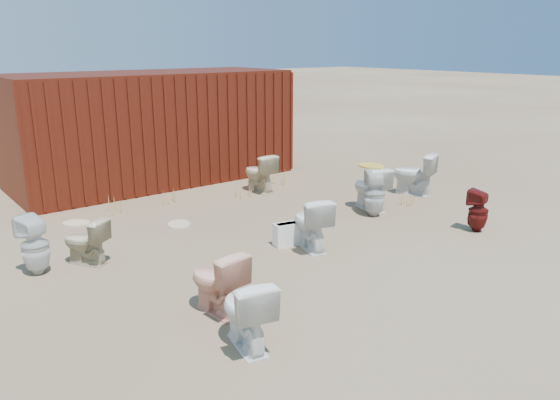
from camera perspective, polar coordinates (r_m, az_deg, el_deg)
ground at (r=8.54m, az=2.49°, el=-4.42°), size 100.00×100.00×0.00m
shipping_container at (r=12.55m, az=-13.17°, el=7.42°), size 6.00×2.40×2.40m
toilet_front_a at (r=5.59m, az=-3.57°, el=-11.58°), size 0.60×0.84×0.78m
toilet_front_pink at (r=6.29m, az=-6.60°, el=-8.44°), size 0.51×0.80×0.77m
toilet_front_c at (r=8.15m, az=3.25°, el=-2.40°), size 0.68×0.90×0.81m
toilet_front_maroon at (r=9.49m, az=20.00°, el=-1.07°), size 0.37×0.38×0.70m
toilet_front_e at (r=11.45m, az=13.80°, el=2.67°), size 0.76×0.96×0.86m
toilet_back_a at (r=7.96m, az=-24.24°, el=-4.33°), size 0.46×0.46×0.81m
toilet_back_beige_left at (r=8.08m, az=-19.68°, el=-4.10°), size 0.67×0.74×0.66m
toilet_back_beige_right at (r=11.36m, az=-2.19°, el=2.85°), size 0.48×0.80×0.80m
toilet_back_yellowlid at (r=10.22m, az=9.40°, el=1.23°), size 0.61×0.88×0.82m
toilet_back_e at (r=9.84m, az=9.84°, el=0.67°), size 0.53×0.53×0.83m
yellow_lid at (r=10.13m, az=9.51°, el=3.54°), size 0.42×0.52×0.02m
loose_tank at (r=8.38m, az=1.02°, el=-3.54°), size 0.53×0.30×0.35m
loose_lid_near at (r=9.48m, az=-10.53°, el=-2.52°), size 0.53×0.60×0.02m
loose_lid_far at (r=10.02m, az=-20.51°, el=-2.27°), size 0.59×0.58×0.02m
weed_clump_a at (r=10.34m, az=-17.29°, el=-0.62°), size 0.36×0.36×0.30m
weed_clump_b at (r=11.02m, az=-3.76°, el=0.97°), size 0.32×0.32×0.26m
weed_clump_c at (r=12.01m, az=-0.15°, el=2.32°), size 0.36×0.36×0.28m
weed_clump_d at (r=10.82m, az=-11.51°, el=0.37°), size 0.30×0.30×0.25m
weed_clump_e at (r=12.06m, az=-2.62°, el=2.48°), size 0.34×0.34×0.33m
weed_clump_f at (r=10.75m, az=13.02°, el=0.24°), size 0.28×0.28×0.27m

